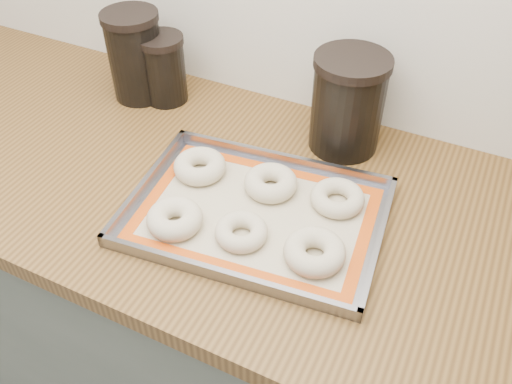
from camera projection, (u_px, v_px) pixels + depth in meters
The scene contains 13 objects.
cabinet at pixel (220, 315), 1.40m from camera, with size 3.00×0.65×0.86m, color #5E6659.
countertop at pixel (210, 185), 1.09m from camera, with size 3.06×0.68×0.04m, color brown.
baking_tray at pixel (256, 213), 0.99m from camera, with size 0.49×0.38×0.03m.
baking_mat at pixel (256, 214), 1.00m from camera, with size 0.45×0.33×0.00m.
bagel_front_left at pixel (175, 219), 0.96m from camera, with size 0.10×0.10×0.04m, color beige.
bagel_front_mid at pixel (241, 232), 0.94m from camera, with size 0.09×0.09×0.03m, color beige.
bagel_front_right at pixel (315, 252), 0.90m from camera, with size 0.11×0.11×0.04m, color beige.
bagel_back_left at pixel (200, 166), 1.07m from camera, with size 0.10×0.10×0.04m, color beige.
bagel_back_mid at pixel (271, 183), 1.03m from camera, with size 0.10×0.10×0.04m, color beige.
bagel_back_right at pixel (337, 198), 1.00m from camera, with size 0.10×0.10×0.03m, color beige.
canister_left at pixel (135, 56), 1.24m from camera, with size 0.13×0.13×0.21m.
canister_mid at pixel (164, 69), 1.24m from camera, with size 0.10×0.10×0.16m.
canister_right at pixel (348, 103), 1.09m from camera, with size 0.15×0.15×0.21m.
Camera 1 is at (0.44, 0.98, 1.61)m, focal length 38.00 mm.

